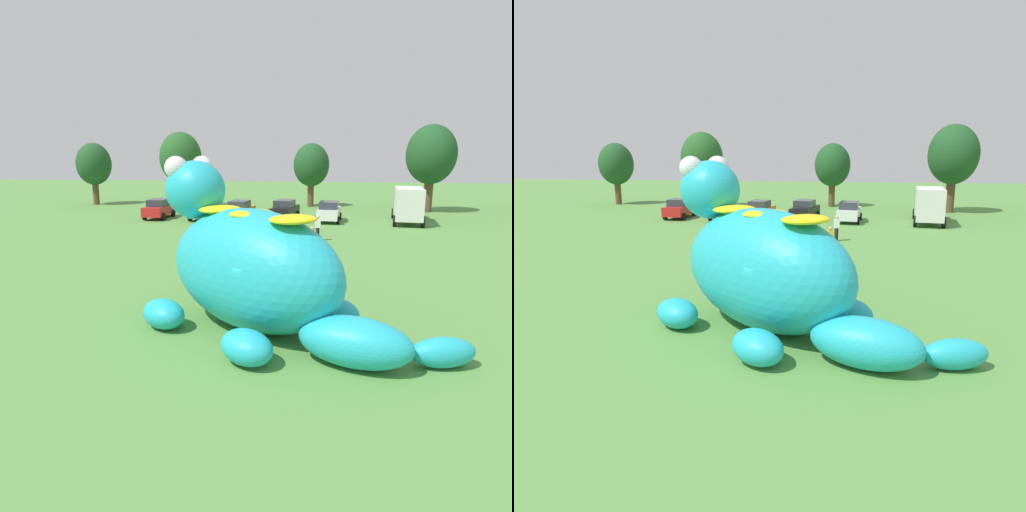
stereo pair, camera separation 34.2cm
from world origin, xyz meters
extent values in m
plane|color=#568E42|center=(0.00, 0.00, 0.00)|extent=(160.00, 160.00, 0.00)
ellipsoid|color=#23B2C6|center=(-0.92, 0.80, 2.00)|extent=(7.75, 7.21, 3.99)
ellipsoid|color=#23B2C6|center=(-3.27, 2.69, 4.42)|extent=(3.13, 3.09, 2.11)
sphere|color=white|center=(-3.88, 2.43, 5.21)|extent=(0.84, 0.84, 0.84)
sphere|color=white|center=(-3.16, 3.34, 5.21)|extent=(0.84, 0.84, 0.84)
ellipsoid|color=yellow|center=(-2.17, 1.80, 3.83)|extent=(2.00, 2.04, 0.27)
ellipsoid|color=yellow|center=(-0.92, 0.80, 3.83)|extent=(2.00, 2.04, 0.27)
ellipsoid|color=yellow|center=(0.46, -0.31, 3.83)|extent=(2.00, 2.04, 0.27)
ellipsoid|color=#23B2C6|center=(-3.83, 0.29, 0.49)|extent=(2.10, 2.02, 0.98)
ellipsoid|color=#23B2C6|center=(-1.05, 3.75, 0.49)|extent=(2.10, 2.02, 0.98)
ellipsoid|color=#23B2C6|center=(-0.68, -2.01, 0.49)|extent=(2.10, 2.02, 0.98)
ellipsoid|color=#23B2C6|center=(1.88, 1.17, 0.49)|extent=(2.10, 2.02, 0.98)
ellipsoid|color=#23B2C6|center=(2.26, -1.76, 0.70)|extent=(3.54, 2.54, 1.40)
ellipsoid|color=#23B2C6|center=(4.66, -1.51, 0.43)|extent=(1.97, 1.24, 0.85)
cube|color=red|center=(-12.83, 25.70, 0.72)|extent=(1.84, 4.16, 0.80)
cube|color=#2D333D|center=(-12.84, 25.55, 1.42)|extent=(1.56, 2.02, 0.60)
cylinder|color=black|center=(-13.64, 27.00, 0.32)|extent=(0.26, 0.65, 0.64)
cylinder|color=black|center=(-11.94, 26.94, 0.32)|extent=(0.26, 0.65, 0.64)
cylinder|color=black|center=(-13.72, 24.46, 0.32)|extent=(0.26, 0.65, 0.64)
cylinder|color=black|center=(-12.03, 24.40, 0.32)|extent=(0.26, 0.65, 0.64)
cube|color=#1E7238|center=(-8.70, 25.54, 0.72)|extent=(1.99, 4.21, 0.80)
cube|color=#2D333D|center=(-8.71, 25.39, 1.42)|extent=(1.63, 2.07, 0.60)
cylinder|color=black|center=(-9.45, 26.87, 0.32)|extent=(0.28, 0.66, 0.64)
cylinder|color=black|center=(-7.76, 26.75, 0.32)|extent=(0.28, 0.66, 0.64)
cylinder|color=black|center=(-9.63, 24.34, 0.32)|extent=(0.28, 0.66, 0.64)
cylinder|color=black|center=(-7.94, 24.21, 0.32)|extent=(0.28, 0.66, 0.64)
cube|color=orange|center=(-5.47, 25.39, 0.72)|extent=(2.22, 4.29, 0.80)
cube|color=#2D333D|center=(-5.49, 25.25, 1.42)|extent=(1.74, 2.15, 0.60)
cylinder|color=black|center=(-6.15, 26.76, 0.32)|extent=(0.32, 0.67, 0.64)
cylinder|color=black|center=(-4.46, 26.54, 0.32)|extent=(0.32, 0.67, 0.64)
cylinder|color=black|center=(-6.48, 24.24, 0.32)|extent=(0.32, 0.67, 0.64)
cylinder|color=black|center=(-4.79, 24.02, 0.32)|extent=(0.32, 0.67, 0.64)
cube|color=black|center=(-1.68, 26.42, 0.72)|extent=(2.46, 4.35, 0.80)
cube|color=#2D333D|center=(-1.71, 26.28, 1.42)|extent=(1.85, 2.22, 0.60)
cylinder|color=black|center=(-2.27, 27.83, 0.32)|extent=(0.36, 0.67, 0.64)
cylinder|color=black|center=(-0.60, 27.51, 0.32)|extent=(0.36, 0.67, 0.64)
cylinder|color=black|center=(-2.76, 25.34, 0.32)|extent=(0.36, 0.67, 0.64)
cylinder|color=black|center=(-1.09, 25.01, 0.32)|extent=(0.36, 0.67, 0.64)
cube|color=white|center=(2.12, 25.63, 0.72)|extent=(2.13, 4.26, 0.80)
cube|color=#2D333D|center=(2.10, 25.49, 1.42)|extent=(1.70, 2.12, 0.60)
cylinder|color=black|center=(1.41, 26.99, 0.32)|extent=(0.31, 0.66, 0.64)
cylinder|color=black|center=(3.10, 26.81, 0.32)|extent=(0.31, 0.66, 0.64)
cylinder|color=black|center=(1.13, 24.46, 0.32)|extent=(0.31, 0.66, 0.64)
cylinder|color=black|center=(2.82, 24.28, 0.32)|extent=(0.31, 0.66, 0.64)
cube|color=#333842|center=(8.85, 28.29, 1.40)|extent=(2.19, 2.02, 1.90)
cube|color=silver|center=(8.48, 25.11, 1.70)|extent=(2.61, 4.81, 2.50)
cylinder|color=black|center=(7.85, 28.40, 0.45)|extent=(0.38, 0.93, 0.90)
cylinder|color=black|center=(9.84, 28.17, 0.45)|extent=(0.38, 0.93, 0.90)
cylinder|color=black|center=(7.25, 23.63, 0.45)|extent=(0.38, 0.93, 0.90)
cylinder|color=black|center=(9.34, 23.39, 0.45)|extent=(0.38, 0.93, 0.90)
cylinder|color=brown|center=(-23.58, 35.50, 1.19)|extent=(0.68, 0.68, 2.38)
ellipsoid|color=#1E4C23|center=(-23.58, 35.50, 4.48)|extent=(3.82, 3.82, 4.58)
cylinder|color=brown|center=(-13.27, 34.31, 1.38)|extent=(0.79, 0.79, 2.76)
ellipsoid|color=#235623|center=(-13.27, 34.31, 5.19)|extent=(4.42, 4.42, 5.30)
cylinder|color=brown|center=(0.36, 36.67, 1.18)|extent=(0.67, 0.67, 2.36)
ellipsoid|color=#1E4C23|center=(0.36, 36.67, 4.44)|extent=(3.78, 3.78, 4.53)
cylinder|color=brown|center=(11.86, 33.54, 1.48)|extent=(0.84, 0.84, 2.95)
ellipsoid|color=#1E4C23|center=(11.86, 33.54, 5.55)|extent=(4.72, 4.72, 5.67)
cylinder|color=#726656|center=(0.91, 11.97, 0.44)|extent=(0.26, 0.26, 0.88)
cube|color=gold|center=(0.91, 11.97, 1.18)|extent=(0.38, 0.22, 0.60)
sphere|color=tan|center=(0.91, 11.97, 1.60)|extent=(0.22, 0.22, 0.22)
cylinder|color=black|center=(1.20, 16.69, 0.44)|extent=(0.26, 0.26, 0.88)
cube|color=white|center=(1.20, 16.69, 1.18)|extent=(0.38, 0.22, 0.60)
sphere|color=beige|center=(1.20, 16.69, 1.60)|extent=(0.22, 0.22, 0.22)
cylinder|color=#726656|center=(-1.38, 12.38, 0.44)|extent=(0.26, 0.26, 0.88)
cube|color=#338C4C|center=(-1.38, 12.38, 1.18)|extent=(0.38, 0.22, 0.60)
sphere|color=beige|center=(-1.38, 12.38, 1.60)|extent=(0.22, 0.22, 0.22)
camera|label=1|loc=(1.17, -13.79, 5.75)|focal=32.44mm
camera|label=2|loc=(1.51, -13.74, 5.75)|focal=32.44mm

